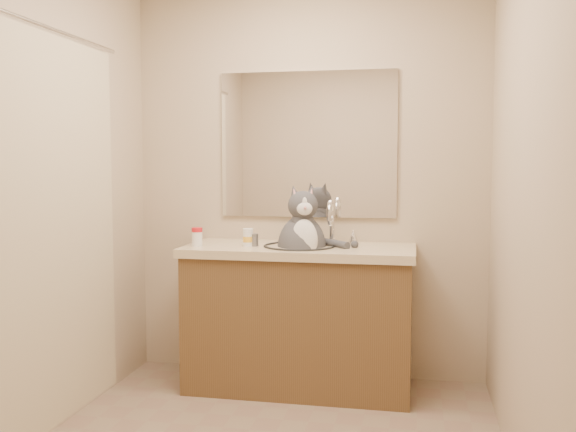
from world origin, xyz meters
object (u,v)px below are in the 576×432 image
object	(u,v)px
pill_bottle_orange	(248,238)
grey_canister	(254,240)
cat	(302,242)
pill_bottle_redcap	(197,237)

from	to	relation	value
pill_bottle_orange	grey_canister	xyz separation A→B (m)	(0.04, 0.01, -0.01)
pill_bottle_orange	grey_canister	distance (m)	0.04
cat	grey_canister	xyz separation A→B (m)	(-0.28, -0.04, 0.01)
pill_bottle_redcap	cat	bearing A→B (deg)	10.11
pill_bottle_orange	cat	bearing A→B (deg)	9.61
pill_bottle_redcap	pill_bottle_orange	bearing A→B (deg)	10.64
cat	pill_bottle_orange	xyz separation A→B (m)	(-0.31, -0.05, 0.03)
cat	grey_canister	bearing A→B (deg)	171.28
pill_bottle_redcap	pill_bottle_orange	world-z (taller)	pill_bottle_redcap
pill_bottle_orange	grey_canister	world-z (taller)	pill_bottle_orange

